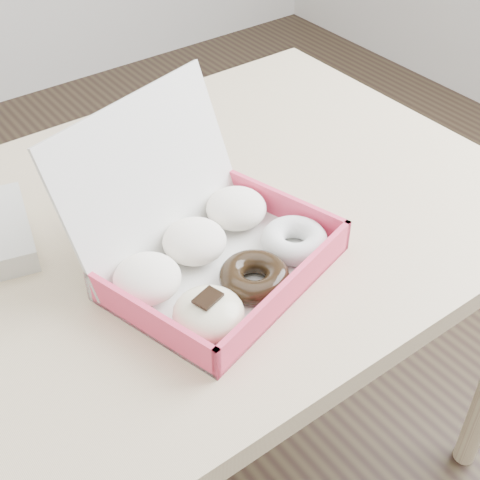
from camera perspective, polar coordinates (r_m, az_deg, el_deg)
ground at (r=1.66m, az=-4.15°, el=-19.28°), size 4.00×4.00×0.00m
table at (r=1.14m, az=-5.73°, el=-1.81°), size 1.20×0.80×0.75m
donut_box at (r=0.98m, az=-2.42°, el=-0.86°), size 0.39×0.38×0.23m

